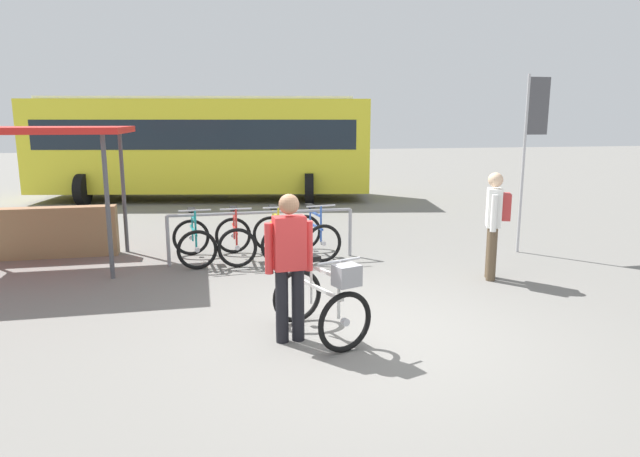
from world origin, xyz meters
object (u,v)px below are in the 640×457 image
object	(u,v)px
pedestrian_with_backpack	(495,219)
bus_distant	(203,142)
featured_bicycle	(324,300)
racked_bike_teal	(194,241)
racked_bike_yellow	(275,237)
banner_flag	(532,130)
racked_bike_red	(235,239)
person_with_featured_bike	(289,261)
racked_bike_blue	(314,235)
market_stall	(36,182)

from	to	relation	value
pedestrian_with_backpack	bus_distant	bearing A→B (deg)	112.91
featured_bicycle	racked_bike_teal	bearing A→B (deg)	110.71
racked_bike_yellow	banner_flag	bearing A→B (deg)	-6.60
racked_bike_teal	racked_bike_red	size ratio (longest dim) A/B	1.03
person_with_featured_bike	pedestrian_with_backpack	bearing A→B (deg)	27.11
racked_bike_teal	bus_distant	bearing A→B (deg)	88.15
banner_flag	racked_bike_blue	bearing A→B (deg)	172.06
racked_bike_red	person_with_featured_bike	distance (m)	3.84
pedestrian_with_backpack	market_stall	bearing A→B (deg)	160.29
bus_distant	market_stall	bearing A→B (deg)	-110.46
racked_bike_yellow	banner_flag	distance (m)	4.98
racked_bike_yellow	featured_bicycle	size ratio (longest dim) A/B	0.89
market_stall	racked_bike_teal	bearing A→B (deg)	-10.84
person_with_featured_bike	pedestrian_with_backpack	distance (m)	3.84
racked_bike_yellow	bus_distant	world-z (taller)	bus_distant
racked_bike_yellow	bus_distant	distance (m)	8.13
racked_bike_red	person_with_featured_bike	xyz separation A→B (m)	(0.36, -3.78, 0.54)
racked_bike_red	banner_flag	distance (m)	5.63
pedestrian_with_backpack	banner_flag	world-z (taller)	banner_flag
racked_bike_yellow	market_stall	xyz separation A→B (m)	(-3.93, 0.46, 1.03)
racked_bike_teal	pedestrian_with_backpack	xyz separation A→B (m)	(4.47, -2.02, 0.57)
featured_bicycle	market_stall	bearing A→B (deg)	132.83
racked_bike_red	racked_bike_yellow	bearing A→B (deg)	0.88
person_with_featured_bike	bus_distant	bearing A→B (deg)	93.90
racked_bike_teal	market_stall	bearing A→B (deg)	169.16
person_with_featured_bike	pedestrian_with_backpack	size ratio (longest dim) A/B	1.00
racked_bike_red	racked_bike_yellow	world-z (taller)	same
pedestrian_with_backpack	person_with_featured_bike	bearing A→B (deg)	-152.89
bus_distant	market_stall	world-z (taller)	bus_distant
racked_bike_blue	racked_bike_red	bearing A→B (deg)	-179.12
racked_bike_teal	banner_flag	distance (m)	6.29
racked_bike_blue	pedestrian_with_backpack	world-z (taller)	pedestrian_with_backpack
market_stall	racked_bike_blue	bearing A→B (deg)	-5.58
featured_bicycle	racked_bike_red	bearing A→B (deg)	100.92
racked_bike_teal	racked_bike_yellow	xyz separation A→B (m)	(1.40, 0.02, 0.00)
featured_bicycle	person_with_featured_bike	bearing A→B (deg)	177.53
bus_distant	banner_flag	world-z (taller)	banner_flag
racked_bike_red	featured_bicycle	size ratio (longest dim) A/B	0.90
banner_flag	person_with_featured_bike	bearing A→B (deg)	-146.46
person_with_featured_bike	banner_flag	size ratio (longest dim) A/B	0.51
featured_bicycle	market_stall	size ratio (longest dim) A/B	0.40
racked_bike_teal	pedestrian_with_backpack	size ratio (longest dim) A/B	0.70
featured_bicycle	banner_flag	size ratio (longest dim) A/B	0.39
featured_bicycle	person_with_featured_bike	xyz separation A→B (m)	(-0.38, 0.02, 0.46)
racked_bike_blue	market_stall	xyz separation A→B (m)	(-4.63, 0.45, 1.03)
banner_flag	pedestrian_with_backpack	bearing A→B (deg)	-134.88
racked_bike_blue	market_stall	size ratio (longest dim) A/B	0.38
pedestrian_with_backpack	bus_distant	world-z (taller)	bus_distant
banner_flag	bus_distant	bearing A→B (deg)	124.08
bus_distant	market_stall	distance (m)	7.98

